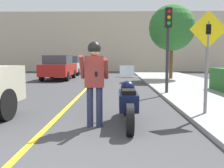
# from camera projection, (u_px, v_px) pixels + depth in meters

# --- Properties ---
(road_center_line) EXTENTS (0.12, 36.00, 0.01)m
(road_center_line) POSITION_uv_depth(u_px,v_px,m) (77.00, 98.00, 9.30)
(road_center_line) COLOR yellow
(road_center_line) RESTS_ON ground
(building_backdrop) EXTENTS (28.00, 1.20, 6.74)m
(building_backdrop) POSITION_uv_depth(u_px,v_px,m) (109.00, 42.00, 28.84)
(building_backdrop) COLOR beige
(building_backdrop) RESTS_ON ground
(motorcycle) EXTENTS (0.62, 2.34, 1.29)m
(motorcycle) POSITION_uv_depth(u_px,v_px,m) (128.00, 102.00, 5.59)
(motorcycle) COLOR black
(motorcycle) RESTS_ON ground
(person_biker) EXTENTS (0.59, 0.49, 1.82)m
(person_biker) POSITION_uv_depth(u_px,v_px,m) (94.00, 74.00, 5.26)
(person_biker) COLOR #282D4C
(person_biker) RESTS_ON ground
(crossing_sign) EXTENTS (0.91, 0.08, 2.51)m
(crossing_sign) POSITION_uv_depth(u_px,v_px,m) (207.00, 52.00, 6.08)
(crossing_sign) COLOR slate
(crossing_sign) RESTS_ON sidewalk_curb
(traffic_light) EXTENTS (0.26, 0.30, 3.32)m
(traffic_light) POSITION_uv_depth(u_px,v_px,m) (168.00, 34.00, 9.76)
(traffic_light) COLOR #2D2D30
(traffic_light) RESTS_ON sidewalk_curb
(street_tree) EXTENTS (3.09, 3.09, 4.97)m
(street_tree) POSITION_uv_depth(u_px,v_px,m) (172.00, 28.00, 16.78)
(street_tree) COLOR brown
(street_tree) RESTS_ON sidewalk_curb
(parked_car_red) EXTENTS (1.88, 4.20, 1.68)m
(parked_car_red) POSITION_uv_depth(u_px,v_px,m) (59.00, 67.00, 17.38)
(parked_car_red) COLOR black
(parked_car_red) RESTS_ON ground
(parked_car_silver) EXTENTS (1.88, 4.20, 1.68)m
(parked_car_silver) POSITION_uv_depth(u_px,v_px,m) (71.00, 65.00, 22.65)
(parked_car_silver) COLOR black
(parked_car_silver) RESTS_ON ground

